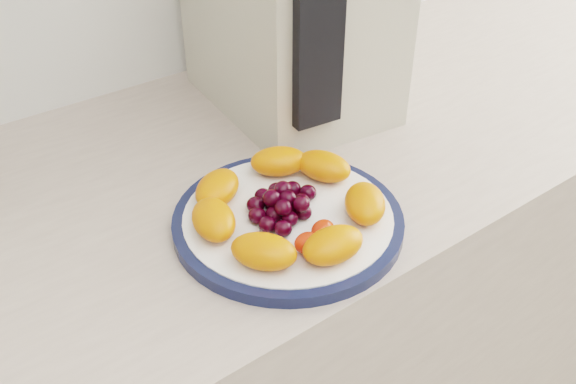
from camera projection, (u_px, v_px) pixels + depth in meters
plate_rim at (288, 221)px, 0.77m from camera, size 0.28×0.28×0.01m
plate_face at (288, 220)px, 0.77m from camera, size 0.25×0.25×0.02m
appliance_panel at (318, 18)px, 0.78m from camera, size 0.07×0.03×0.29m
fruit_plate at (286, 204)px, 0.75m from camera, size 0.24×0.23×0.04m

